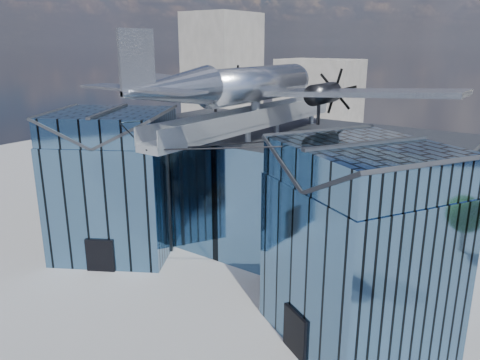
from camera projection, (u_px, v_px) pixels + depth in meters
The scene contains 5 objects.
ground_plane at pixel (224, 279), 34.77m from camera, with size 120.00×120.00×0.00m, color gray.
museum at pixel (268, 189), 37.74m from camera, with size 32.88×24.50×17.60m.
bg_towers at pixel (435, 90), 70.48m from camera, with size 77.00×24.50×26.00m.
tree_plaza_w at pixel (60, 172), 49.12m from camera, with size 4.81×4.81×5.71m.
tree_side_w at pixel (128, 159), 55.37m from camera, with size 4.43×4.43×5.43m.
Camera 1 is at (19.18, -24.73, 16.89)m, focal length 35.00 mm.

